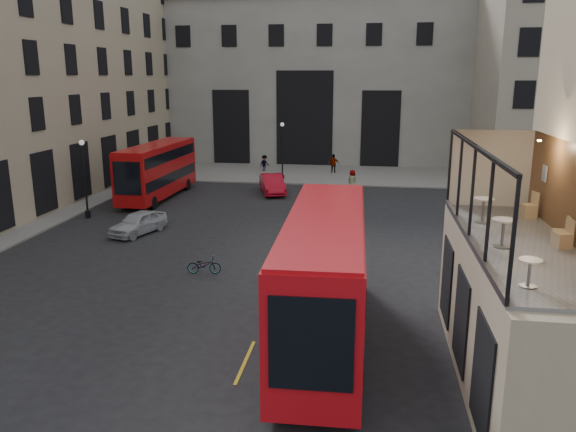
# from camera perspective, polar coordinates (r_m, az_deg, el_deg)

# --- Properties ---
(ground) EXTENTS (140.00, 140.00, 0.00)m
(ground) POSITION_cam_1_polar(r_m,az_deg,el_deg) (19.47, 1.58, -15.01)
(ground) COLOR black
(ground) RESTS_ON ground
(host_frontage) EXTENTS (3.00, 11.00, 4.50)m
(host_frontage) POSITION_cam_1_polar(r_m,az_deg,el_deg) (18.94, 21.85, -9.38)
(host_frontage) COLOR tan
(host_frontage) RESTS_ON ground
(cafe_floor) EXTENTS (3.00, 10.00, 0.10)m
(cafe_floor) POSITION_cam_1_polar(r_m,az_deg,el_deg) (18.19, 22.50, -2.70)
(cafe_floor) COLOR slate
(cafe_floor) RESTS_ON host_frontage
(gateway) EXTENTS (35.00, 10.60, 18.00)m
(gateway) POSITION_cam_1_polar(r_m,az_deg,el_deg) (65.26, 2.24, 13.99)
(gateway) COLOR #9D9B92
(gateway) RESTS_ON ground
(building_right) EXTENTS (16.60, 18.60, 20.00)m
(building_right) POSITION_cam_1_polar(r_m,az_deg,el_deg) (59.68, 26.69, 13.52)
(building_right) COLOR #A69E86
(building_right) RESTS_ON ground
(pavement_far) EXTENTS (40.00, 12.00, 0.12)m
(pavement_far) POSITION_cam_1_polar(r_m,az_deg,el_deg) (56.27, 0.05, 4.44)
(pavement_far) COLOR slate
(pavement_far) RESTS_ON ground
(traffic_light_near) EXTENTS (0.16, 0.20, 3.80)m
(traffic_light_near) POSITION_cam_1_polar(r_m,az_deg,el_deg) (29.89, 2.41, 0.44)
(traffic_light_near) COLOR black
(traffic_light_near) RESTS_ON ground
(traffic_light_far) EXTENTS (0.16, 0.20, 3.80)m
(traffic_light_far) POSITION_cam_1_polar(r_m,az_deg,el_deg) (48.50, -12.31, 5.40)
(traffic_light_far) COLOR black
(traffic_light_far) RESTS_ON ground
(street_lamp_a) EXTENTS (0.36, 0.36, 5.33)m
(street_lamp_a) POSITION_cam_1_polar(r_m,az_deg,el_deg) (40.33, -19.91, 3.13)
(street_lamp_a) COLOR black
(street_lamp_a) RESTS_ON ground
(street_lamp_b) EXTENTS (0.36, 0.36, 5.33)m
(street_lamp_b) POSITION_cam_1_polar(r_m,az_deg,el_deg) (52.00, -0.58, 6.25)
(street_lamp_b) COLOR black
(street_lamp_b) RESTS_ON ground
(bus_near) EXTENTS (2.98, 11.90, 4.73)m
(bus_near) POSITION_cam_1_polar(r_m,az_deg,el_deg) (20.20, 3.74, -5.66)
(bus_near) COLOR #BA0C14
(bus_near) RESTS_ON ground
(bus_far) EXTENTS (2.78, 10.80, 4.29)m
(bus_far) POSITION_cam_1_polar(r_m,az_deg,el_deg) (45.41, -13.10, 4.76)
(bus_far) COLOR #AC0B0D
(bus_far) RESTS_ON ground
(car_a) EXTENTS (2.88, 4.41, 1.40)m
(car_a) POSITION_cam_1_polar(r_m,az_deg,el_deg) (35.63, -14.97, -0.66)
(car_a) COLOR #ABAFB3
(car_a) RESTS_ON ground
(car_b) EXTENTS (3.05, 5.09, 1.58)m
(car_b) POSITION_cam_1_polar(r_m,az_deg,el_deg) (46.32, -1.61, 3.27)
(car_b) COLOR #B90B1E
(car_b) RESTS_ON ground
(car_c) EXTENTS (2.47, 5.47, 1.56)m
(car_c) POSITION_cam_1_polar(r_m,az_deg,el_deg) (48.04, -14.66, 3.19)
(car_c) COLOR black
(car_c) RESTS_ON ground
(bicycle) EXTENTS (1.71, 0.79, 0.87)m
(bicycle) POSITION_cam_1_polar(r_m,az_deg,el_deg) (27.92, -8.53, -4.96)
(bicycle) COLOR gray
(bicycle) RESTS_ON ground
(cyclist) EXTENTS (0.53, 0.66, 1.57)m
(cyclist) POSITION_cam_1_polar(r_m,az_deg,el_deg) (35.30, 2.39, -0.18)
(cyclist) COLOR yellow
(cyclist) RESTS_ON ground
(pedestrian_a) EXTENTS (0.91, 0.75, 1.69)m
(pedestrian_a) POSITION_cam_1_polar(r_m,az_deg,el_deg) (47.36, -16.37, 3.01)
(pedestrian_a) COLOR gray
(pedestrian_a) RESTS_ON ground
(pedestrian_b) EXTENTS (1.20, 1.27, 1.72)m
(pedestrian_b) POSITION_cam_1_polar(r_m,az_deg,el_deg) (56.73, -2.41, 5.33)
(pedestrian_b) COLOR gray
(pedestrian_b) RESTS_ON ground
(pedestrian_c) EXTENTS (1.18, 0.55, 1.97)m
(pedestrian_c) POSITION_cam_1_polar(r_m,az_deg,el_deg) (55.77, 4.66, 5.27)
(pedestrian_c) COLOR gray
(pedestrian_c) RESTS_ON ground
(pedestrian_d) EXTENTS (1.05, 0.98, 1.80)m
(pedestrian_d) POSITION_cam_1_polar(r_m,az_deg,el_deg) (47.54, 6.55, 3.60)
(pedestrian_d) COLOR gray
(pedestrian_d) RESTS_ON ground
(pedestrian_e) EXTENTS (0.53, 0.68, 1.67)m
(pedestrian_e) POSITION_cam_1_polar(r_m,az_deg,el_deg) (44.85, -14.54, 2.52)
(pedestrian_e) COLOR gray
(pedestrian_e) RESTS_ON ground
(cafe_table_near) EXTENTS (0.55, 0.55, 0.68)m
(cafe_table_near) POSITION_cam_1_polar(r_m,az_deg,el_deg) (14.42, 23.34, -4.93)
(cafe_table_near) COLOR beige
(cafe_table_near) RESTS_ON cafe_floor
(cafe_table_mid) EXTENTS (0.67, 0.67, 0.84)m
(cafe_table_mid) POSITION_cam_1_polar(r_m,az_deg,el_deg) (17.40, 21.02, -1.21)
(cafe_table_mid) COLOR beige
(cafe_table_mid) RESTS_ON cafe_floor
(cafe_table_far) EXTENTS (0.68, 0.68, 0.85)m
(cafe_table_far) POSITION_cam_1_polar(r_m,az_deg,el_deg) (20.10, 19.22, 0.92)
(cafe_table_far) COLOR beige
(cafe_table_far) RESTS_ON cafe_floor
(cafe_chair_b) EXTENTS (0.46, 0.46, 0.86)m
(cafe_chair_b) POSITION_cam_1_polar(r_m,az_deg,el_deg) (18.36, 25.96, -1.89)
(cafe_chair_b) COLOR tan
(cafe_chair_b) RESTS_ON cafe_floor
(cafe_chair_c) EXTENTS (0.51, 0.51, 0.86)m
(cafe_chair_c) POSITION_cam_1_polar(r_m,az_deg,el_deg) (18.11, 26.13, -2.13)
(cafe_chair_c) COLOR tan
(cafe_chair_c) RESTS_ON cafe_floor
(cafe_chair_d) EXTENTS (0.57, 0.57, 0.94)m
(cafe_chair_d) POSITION_cam_1_polar(r_m,az_deg,el_deg) (21.38, 23.25, 0.55)
(cafe_chair_d) COLOR tan
(cafe_chair_d) RESTS_ON cafe_floor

